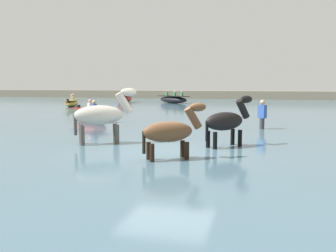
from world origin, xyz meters
The scene contains 11 objects.
ground_plane centered at (0.00, 0.00, 0.00)m, with size 120.00×120.00×0.00m, color #84755B.
water_surface centered at (0.00, 10.00, 0.22)m, with size 90.00×90.00×0.43m, color #476675.
horse_lead_pinto centered at (-2.30, 0.69, 1.28)m, with size 1.86×1.34×2.16m.
horse_trailing_bay centered at (0.38, -1.16, 1.08)m, with size 1.56×1.16×1.82m.
horse_flank_black centered at (1.52, 1.09, 1.15)m, with size 1.45×1.51×1.94m.
boat_distant_west centered at (-5.85, 7.11, 0.74)m, with size 2.95×2.69×1.08m.
boat_near_port centered at (-12.58, 17.55, 0.71)m, with size 1.66×2.93×1.01m.
boat_far_offshore centered at (-10.71, 24.51, 0.81)m, with size 1.96×3.70×0.76m.
boat_near_starboard centered at (-5.84, 24.53, 0.78)m, with size 3.65×3.16×1.15m.
person_wading_mid centered at (2.50, 5.87, 0.87)m, with size 0.38×0.35×1.63m.
far_shoreline centered at (0.00, 35.89, 0.69)m, with size 80.00×2.40×1.38m, color gray.
Camera 1 is at (2.65, -10.15, 2.32)m, focal length 40.63 mm.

